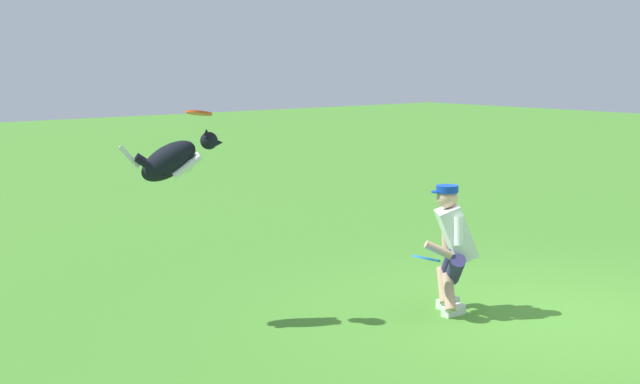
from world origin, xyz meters
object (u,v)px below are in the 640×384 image
Objects in this scene: person at (452,244)px; dog at (173,160)px; frisbee_flying at (199,113)px; frisbee_held at (427,258)px.

dog is at bearing 3.04° from person.
frisbee_held is (-1.69, 1.39, -1.42)m from frisbee_flying.
dog is at bearing -30.71° from frisbee_flying.
frisbee_held is at bearing 140.54° from frisbee_flying.
person is at bearing -5.10° from dog.
person is at bearing -178.01° from frisbee_held.
frisbee_flying is 2.61m from frisbee_held.
frisbee_flying is at bearing -2.50° from dog.
frisbee_held is (-1.91, 1.52, -0.98)m from dog.
dog is 2.63m from frisbee_held.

